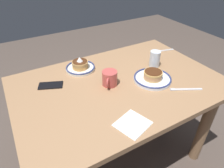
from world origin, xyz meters
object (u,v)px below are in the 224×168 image
at_px(cell_phone, 51,85).
at_px(coffee_mug, 110,78).
at_px(fork_near, 186,89).
at_px(plate_center_pancakes, 153,77).
at_px(tea_spoon, 160,51).
at_px(paper_napkin, 133,124).
at_px(plate_near_main, 80,66).
at_px(drinking_glass, 155,60).

bearing_deg(cell_phone, coffee_mug, 175.24).
relative_size(cell_phone, fork_near, 0.80).
relative_size(plate_center_pancakes, tea_spoon, 1.26).
bearing_deg(fork_near, plate_center_pancakes, -59.31).
height_order(coffee_mug, paper_napkin, coffee_mug).
bearing_deg(paper_napkin, plate_near_main, -88.15).
bearing_deg(plate_near_main, plate_center_pancakes, 134.65).
height_order(cell_phone, fork_near, cell_phone).
height_order(drinking_glass, tea_spoon, drinking_glass).
bearing_deg(paper_napkin, coffee_mug, -100.90).
bearing_deg(plate_center_pancakes, coffee_mug, -19.39).
height_order(drinking_glass, paper_napkin, drinking_glass).
height_order(plate_center_pancakes, paper_napkin, plate_center_pancakes).
xyz_separation_m(plate_near_main, tea_spoon, (-0.67, 0.05, -0.02)).
xyz_separation_m(plate_near_main, coffee_mug, (-0.09, 0.26, 0.02)).
relative_size(drinking_glass, tea_spoon, 0.60).
bearing_deg(drinking_glass, paper_napkin, 40.67).
relative_size(plate_center_pancakes, coffee_mug, 2.18).
bearing_deg(plate_center_pancakes, cell_phone, -24.03).
height_order(drinking_glass, cell_phone, drinking_glass).
height_order(plate_near_main, plate_center_pancakes, plate_near_main).
distance_m(coffee_mug, drinking_glass, 0.39).
height_order(cell_phone, tea_spoon, tea_spoon).
bearing_deg(plate_near_main, paper_napkin, 91.85).
bearing_deg(cell_phone, plate_center_pancakes, 178.78).
height_order(paper_napkin, tea_spoon, tea_spoon).
distance_m(coffee_mug, fork_near, 0.46).
height_order(coffee_mug, drinking_glass, drinking_glass).
bearing_deg(paper_napkin, cell_phone, -63.62).
bearing_deg(drinking_glass, plate_center_pancakes, 47.25).
distance_m(coffee_mug, tea_spoon, 0.62).
relative_size(plate_near_main, drinking_glass, 1.76).
relative_size(plate_near_main, paper_napkin, 1.34).
height_order(plate_near_main, paper_napkin, plate_near_main).
relative_size(coffee_mug, tea_spoon, 0.58).
bearing_deg(plate_center_pancakes, plate_near_main, -45.35).
bearing_deg(paper_napkin, drinking_glass, -139.33).
relative_size(plate_near_main, fork_near, 1.12).
bearing_deg(plate_center_pancakes, paper_napkin, 37.71).
distance_m(paper_napkin, fork_near, 0.44).
bearing_deg(fork_near, plate_near_main, -49.51).
bearing_deg(coffee_mug, plate_near_main, -71.68).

